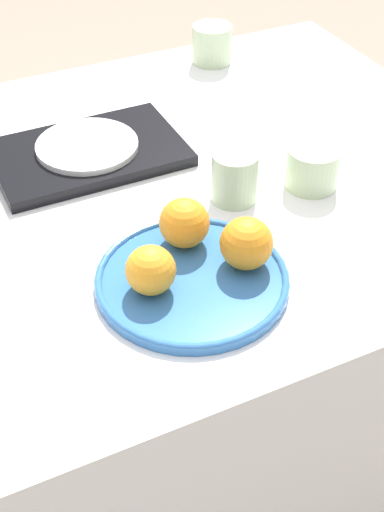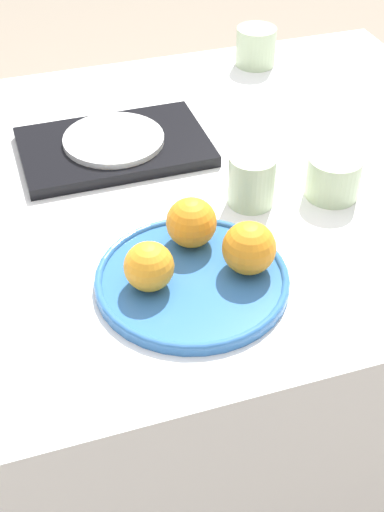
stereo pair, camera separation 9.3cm
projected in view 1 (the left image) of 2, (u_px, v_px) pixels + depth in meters
The scene contains 11 objects.
ground_plane at pixel (149, 460), 1.62m from camera, with size 12.00×12.00×0.00m, color gray.
table at pixel (142, 348), 1.38m from camera, with size 1.26×0.91×0.75m.
fruit_platter at pixel (192, 279), 0.96m from camera, with size 0.26×0.26×0.02m.
orange_0 at pixel (246, 243), 0.95m from camera, with size 0.07×0.07×0.07m.
orange_1 at pixel (184, 223), 0.99m from camera, with size 0.07×0.07×0.07m.
orange_2 at pixel (151, 270), 0.92m from camera, with size 0.07×0.07×0.07m.
serving_tray at pixel (88, 153), 1.20m from camera, with size 0.32×0.20×0.02m.
side_plate at pixel (87, 146), 1.19m from camera, with size 0.17×0.17×0.01m.
cup_0 at pixel (212, 44), 1.47m from camera, with size 0.08×0.08×0.08m.
cup_1 at pixel (235, 177), 1.09m from camera, with size 0.07×0.07×0.08m.
cup_2 at pixel (312, 167), 1.12m from camera, with size 0.08×0.08×0.07m.
Camera 1 is at (-0.32, -0.89, 1.40)m, focal length 50.00 mm.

